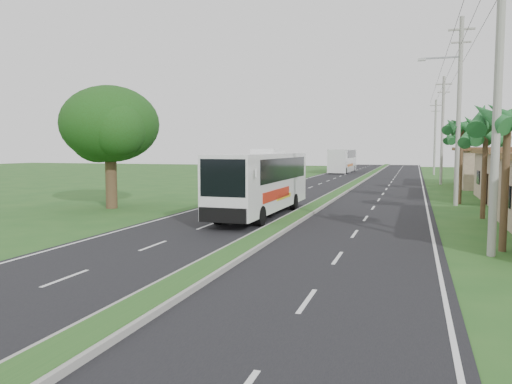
% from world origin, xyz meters
% --- Properties ---
extents(ground, '(180.00, 180.00, 0.00)m').
position_xyz_m(ground, '(0.00, 0.00, 0.00)').
color(ground, '#23511D').
rests_on(ground, ground).
extents(road_asphalt, '(14.00, 160.00, 0.02)m').
position_xyz_m(road_asphalt, '(0.00, 20.00, 0.01)').
color(road_asphalt, black).
rests_on(road_asphalt, ground).
extents(median_strip, '(1.20, 160.00, 0.18)m').
position_xyz_m(median_strip, '(0.00, 20.00, 0.10)').
color(median_strip, gray).
rests_on(median_strip, ground).
extents(lane_edge_left, '(0.12, 160.00, 0.01)m').
position_xyz_m(lane_edge_left, '(-6.70, 20.00, 0.00)').
color(lane_edge_left, silver).
rests_on(lane_edge_left, ground).
extents(lane_edge_right, '(0.12, 160.00, 0.01)m').
position_xyz_m(lane_edge_right, '(6.70, 20.00, 0.00)').
color(lane_edge_right, silver).
rests_on(lane_edge_right, ground).
extents(shop_far, '(8.60, 11.60, 3.82)m').
position_xyz_m(shop_far, '(14.00, 36.00, 1.93)').
color(shop_far, '#A1836D').
rests_on(shop_far, ground).
extents(palm_verge_a, '(2.40, 2.40, 5.45)m').
position_xyz_m(palm_verge_a, '(9.00, 3.00, 4.74)').
color(palm_verge_a, '#473321').
rests_on(palm_verge_a, ground).
extents(palm_verge_b, '(2.40, 2.40, 5.05)m').
position_xyz_m(palm_verge_b, '(9.40, 12.00, 4.36)').
color(palm_verge_b, '#473321').
rests_on(palm_verge_b, ground).
extents(palm_verge_c, '(2.40, 2.40, 5.85)m').
position_xyz_m(palm_verge_c, '(8.80, 19.00, 5.12)').
color(palm_verge_c, '#473321').
rests_on(palm_verge_c, ground).
extents(palm_verge_d, '(2.40, 2.40, 5.25)m').
position_xyz_m(palm_verge_d, '(9.30, 28.00, 4.55)').
color(palm_verge_d, '#473321').
rests_on(palm_verge_d, ground).
extents(shade_tree, '(6.30, 6.00, 7.54)m').
position_xyz_m(shade_tree, '(-12.11, 10.02, 5.03)').
color(shade_tree, '#473321').
rests_on(shade_tree, ground).
extents(utility_pole_a, '(1.60, 0.28, 11.00)m').
position_xyz_m(utility_pole_a, '(8.50, 2.00, 5.67)').
color(utility_pole_a, gray).
rests_on(utility_pole_a, ground).
extents(utility_pole_b, '(3.20, 0.28, 12.00)m').
position_xyz_m(utility_pole_b, '(8.47, 18.00, 6.26)').
color(utility_pole_b, gray).
rests_on(utility_pole_b, ground).
extents(utility_pole_c, '(1.60, 0.28, 11.00)m').
position_xyz_m(utility_pole_c, '(8.50, 38.00, 5.67)').
color(utility_pole_c, gray).
rests_on(utility_pole_c, ground).
extents(utility_pole_d, '(1.60, 0.28, 10.50)m').
position_xyz_m(utility_pole_d, '(8.50, 58.00, 5.42)').
color(utility_pole_d, gray).
rests_on(utility_pole_d, ground).
extents(coach_bus_main, '(2.52, 11.45, 3.69)m').
position_xyz_m(coach_bus_main, '(-2.08, 9.52, 2.03)').
color(coach_bus_main, white).
rests_on(coach_bus_main, ground).
extents(coach_bus_far, '(2.80, 12.24, 3.56)m').
position_xyz_m(coach_bus_far, '(-4.73, 60.92, 2.02)').
color(coach_bus_far, silver).
rests_on(coach_bus_far, ground).
extents(motorcyclist, '(1.94, 0.68, 2.29)m').
position_xyz_m(motorcyclist, '(-2.00, 8.83, 0.81)').
color(motorcyclist, black).
rests_on(motorcyclist, ground).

